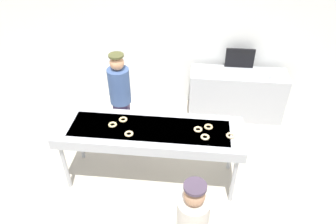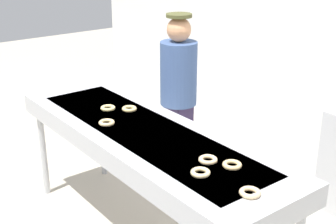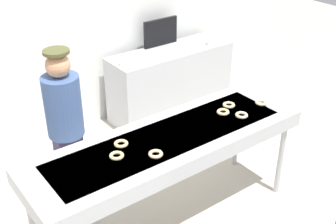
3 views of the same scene
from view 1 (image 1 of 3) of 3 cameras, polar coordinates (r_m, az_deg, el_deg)
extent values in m
plane|color=beige|center=(5.05, -2.94, -11.46)|extent=(16.00, 16.00, 0.00)
cube|color=white|center=(6.00, -0.23, 14.84)|extent=(8.00, 0.12, 3.05)
cube|color=#B7BABF|center=(4.42, -3.30, -3.68)|extent=(2.58, 0.79, 0.15)
cube|color=slate|center=(4.40, -3.31, -3.32)|extent=(2.19, 0.55, 0.08)
cylinder|color=#B7BABF|center=(4.84, -17.91, -9.35)|extent=(0.06, 0.06, 0.82)
cylinder|color=#B7BABF|center=(4.53, 11.65, -11.89)|extent=(0.06, 0.06, 0.82)
cylinder|color=#B7BABF|center=(5.25, -15.54, -4.51)|extent=(0.06, 0.06, 0.82)
cylinder|color=#B7BABF|center=(4.97, 11.22, -6.48)|extent=(0.06, 0.06, 0.82)
torus|color=#ECC883|center=(4.40, 7.27, -2.66)|extent=(0.17, 0.17, 0.03)
torus|color=#EDCB8A|center=(4.28, -7.03, -3.91)|extent=(0.15, 0.15, 0.03)
torus|color=#EFD183|center=(4.54, -8.06, -1.35)|extent=(0.15, 0.15, 0.03)
torus|color=#E9D383|center=(4.47, -9.91, -2.25)|extent=(0.17, 0.17, 0.03)
torus|color=beige|center=(4.23, 6.66, -4.48)|extent=(0.12, 0.12, 0.03)
torus|color=beige|center=(4.34, 5.40, -3.13)|extent=(0.14, 0.14, 0.03)
torus|color=beige|center=(4.31, 11.15, -4.18)|extent=(0.17, 0.17, 0.03)
cube|color=#34284B|center=(5.44, -8.06, -1.66)|extent=(0.24, 0.18, 0.83)
cylinder|color=#3F598C|center=(5.04, -8.73, 4.64)|extent=(0.34, 0.34, 0.58)
sphere|color=tan|center=(4.84, -9.16, 8.67)|extent=(0.22, 0.22, 0.22)
cylinder|color=#4C4D28|center=(4.78, -9.31, 9.98)|extent=(0.23, 0.23, 0.03)
cylinder|color=silver|center=(3.28, 4.46, -18.53)|extent=(0.31, 0.31, 0.51)
sphere|color=tan|center=(2.99, 4.79, -14.62)|extent=(0.20, 0.20, 0.20)
cylinder|color=#4E3E51|center=(2.90, 4.90, -13.17)|extent=(0.21, 0.21, 0.03)
cube|color=#B7BABF|center=(6.11, 12.12, 3.08)|extent=(1.73, 0.56, 0.92)
cylinder|color=white|center=(5.81, 18.22, 6.02)|extent=(0.08, 0.08, 0.10)
cylinder|color=white|center=(5.74, 5.05, 7.43)|extent=(0.08, 0.08, 0.10)
cube|color=black|center=(5.99, 12.75, 9.41)|extent=(0.52, 0.04, 0.36)
camera|label=2|loc=(2.90, 47.30, -7.04)|focal=49.53mm
camera|label=3|loc=(2.74, -62.18, -0.04)|focal=46.67mm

